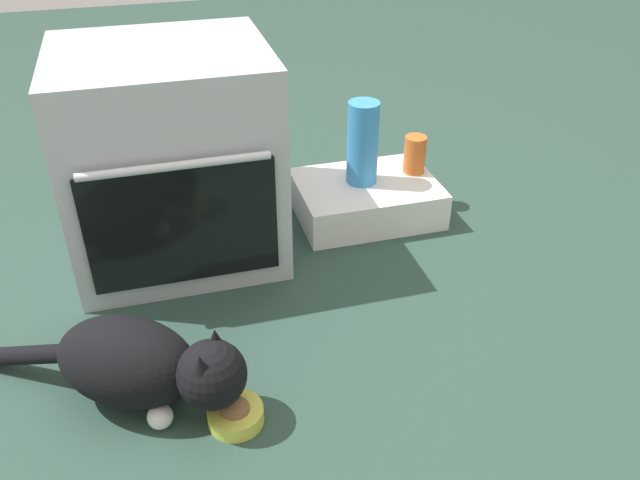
% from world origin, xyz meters
% --- Properties ---
extents(ground, '(8.00, 8.00, 0.00)m').
position_xyz_m(ground, '(0.00, 0.00, 0.00)').
color(ground, '#284238').
extents(oven, '(0.64, 0.63, 0.68)m').
position_xyz_m(oven, '(-0.02, 0.41, 0.34)').
color(oven, '#B7BABF').
rests_on(oven, ground).
extents(pantry_cabinet, '(0.50, 0.37, 0.13)m').
position_xyz_m(pantry_cabinet, '(0.65, 0.44, 0.07)').
color(pantry_cabinet, white).
rests_on(pantry_cabinet, ground).
extents(food_bowl, '(0.14, 0.14, 0.08)m').
position_xyz_m(food_bowl, '(0.02, -0.41, 0.03)').
color(food_bowl, '#D1D14C').
rests_on(food_bowl, ground).
extents(cat, '(0.68, 0.46, 0.25)m').
position_xyz_m(cat, '(-0.18, -0.29, 0.13)').
color(cat, black).
rests_on(cat, ground).
extents(water_bottle, '(0.11, 0.11, 0.30)m').
position_xyz_m(water_bottle, '(0.63, 0.46, 0.28)').
color(water_bottle, '#388CD1').
rests_on(water_bottle, pantry_cabinet).
extents(sauce_jar, '(0.08, 0.08, 0.14)m').
position_xyz_m(sauce_jar, '(0.85, 0.48, 0.20)').
color(sauce_jar, '#D16023').
rests_on(sauce_jar, pantry_cabinet).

